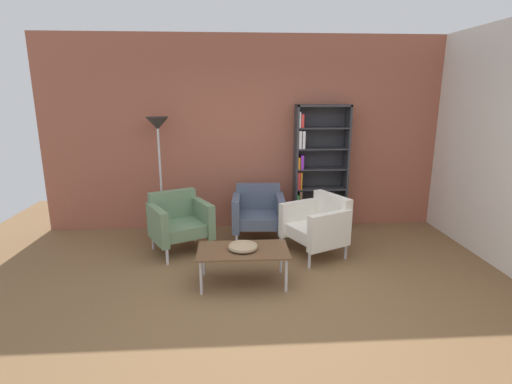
{
  "coord_description": "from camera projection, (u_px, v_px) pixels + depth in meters",
  "views": [
    {
      "loc": [
        -0.4,
        -3.6,
        2.07
      ],
      "look_at": [
        -0.11,
        0.84,
        0.95
      ],
      "focal_mm": 27.76,
      "sensor_mm": 36.0,
      "label": 1
    }
  ],
  "objects": [
    {
      "name": "decorative_bowl",
      "position": [
        243.0,
        246.0,
        4.33
      ],
      "size": [
        0.32,
        0.32,
        0.05
      ],
      "color": "tan",
      "rests_on": "coffee_table_low"
    },
    {
      "name": "armchair_by_bookshelf",
      "position": [
        179.0,
        221.0,
        5.25
      ],
      "size": [
        0.92,
        0.9,
        0.78
      ],
      "rotation": [
        0.0,
        0.0,
        0.48
      ],
      "color": "slate",
      "rests_on": "ground_plane"
    },
    {
      "name": "ground_plane",
      "position": [
        272.0,
        303.0,
        4.01
      ],
      "size": [
        8.32,
        8.32,
        0.0
      ],
      "primitive_type": "plane",
      "color": "brown"
    },
    {
      "name": "floor_lamp_torchiere",
      "position": [
        158.0,
        138.0,
        5.59
      ],
      "size": [
        0.32,
        0.32,
        1.74
      ],
      "color": "silver",
      "rests_on": "ground_plane"
    },
    {
      "name": "bookshelf_tall",
      "position": [
        316.0,
        169.0,
        6.02
      ],
      "size": [
        0.8,
        0.3,
        1.9
      ],
      "color": "#333338",
      "rests_on": "ground_plane"
    },
    {
      "name": "armchair_near_window",
      "position": [
        318.0,
        224.0,
        5.12
      ],
      "size": [
        0.89,
        0.92,
        0.78
      ],
      "rotation": [
        0.0,
        0.0,
        -1.11
      ],
      "color": "white",
      "rests_on": "ground_plane"
    },
    {
      "name": "coffee_table_low",
      "position": [
        243.0,
        252.0,
        4.34
      ],
      "size": [
        1.0,
        0.56,
        0.4
      ],
      "color": "brown",
      "rests_on": "ground_plane"
    },
    {
      "name": "armchair_corner_red",
      "position": [
        258.0,
        212.0,
        5.64
      ],
      "size": [
        0.75,
        0.7,
        0.78
      ],
      "rotation": [
        0.0,
        0.0,
        -0.06
      ],
      "color": "#4C566B",
      "rests_on": "ground_plane"
    },
    {
      "name": "brick_back_panel",
      "position": [
        256.0,
        134.0,
        6.04
      ],
      "size": [
        6.4,
        0.12,
        2.9
      ],
      "primitive_type": "cube",
      "color": "#9E5642",
      "rests_on": "ground_plane"
    }
  ]
}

